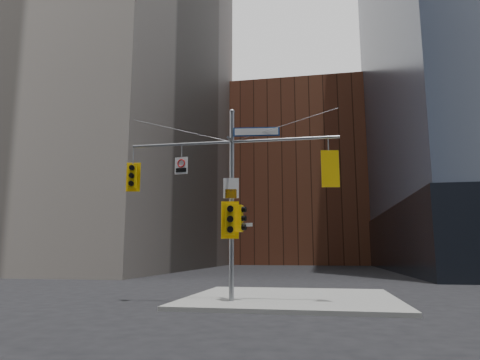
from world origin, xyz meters
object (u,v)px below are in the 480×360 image
(traffic_light_pole_side, at_px, (240,218))
(traffic_light_pole_front, at_px, (230,220))
(traffic_light_east_arm, at_px, (329,170))
(traffic_light_west_arm, at_px, (133,176))
(regulatory_sign_arm, at_px, (181,165))
(street_sign_blade, at_px, (256,132))
(signal_assembly, at_px, (232,183))

(traffic_light_pole_side, xyz_separation_m, traffic_light_pole_front, (-0.32, -0.27, -0.06))
(traffic_light_east_arm, relative_size, traffic_light_pole_front, 0.97)
(traffic_light_west_arm, relative_size, traffic_light_pole_side, 1.18)
(traffic_light_pole_side, bearing_deg, traffic_light_west_arm, 96.66)
(traffic_light_pole_side, distance_m, traffic_light_pole_front, 0.42)
(traffic_light_pole_side, bearing_deg, regulatory_sign_arm, 97.36)
(traffic_light_west_arm, height_order, street_sign_blade, street_sign_blade)
(traffic_light_west_arm, bearing_deg, regulatory_sign_arm, -13.70)
(traffic_light_pole_side, height_order, street_sign_blade, street_sign_blade)
(signal_assembly, distance_m, street_sign_blade, 2.15)
(traffic_light_east_arm, bearing_deg, signal_assembly, -10.46)
(street_sign_blade, bearing_deg, traffic_light_west_arm, 173.24)
(signal_assembly, xyz_separation_m, traffic_light_east_arm, (3.58, 0.00, 0.38))
(traffic_light_west_arm, xyz_separation_m, street_sign_blade, (4.93, -0.01, 1.55))
(traffic_light_east_arm, distance_m, traffic_light_pole_front, 4.01)
(traffic_light_west_arm, distance_m, traffic_light_pole_front, 4.37)
(traffic_light_pole_side, bearing_deg, signal_assembly, 97.19)
(signal_assembly, relative_size, regulatory_sign_arm, 12.05)
(traffic_light_east_arm, bearing_deg, traffic_light_pole_side, -10.50)
(traffic_light_pole_side, bearing_deg, traffic_light_pole_front, 136.59)
(signal_assembly, bearing_deg, traffic_light_pole_front, -90.32)
(traffic_light_east_arm, bearing_deg, regulatory_sign_arm, -10.25)
(signal_assembly, height_order, traffic_light_west_arm, signal_assembly)
(traffic_light_east_arm, relative_size, traffic_light_pole_side, 1.35)
(traffic_light_west_arm, relative_size, traffic_light_pole_front, 0.85)
(traffic_light_east_arm, bearing_deg, traffic_light_west_arm, -10.56)
(signal_assembly, distance_m, traffic_light_pole_side, 1.37)
(traffic_light_pole_front, bearing_deg, signal_assembly, 76.44)
(signal_assembly, xyz_separation_m, regulatory_sign_arm, (-1.98, -0.02, 0.75))
(signal_assembly, xyz_separation_m, traffic_light_west_arm, (-3.98, 0.01, 0.38))
(traffic_light_west_arm, bearing_deg, traffic_light_pole_front, -16.77)
(street_sign_blade, bearing_deg, regulatory_sign_arm, 173.81)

